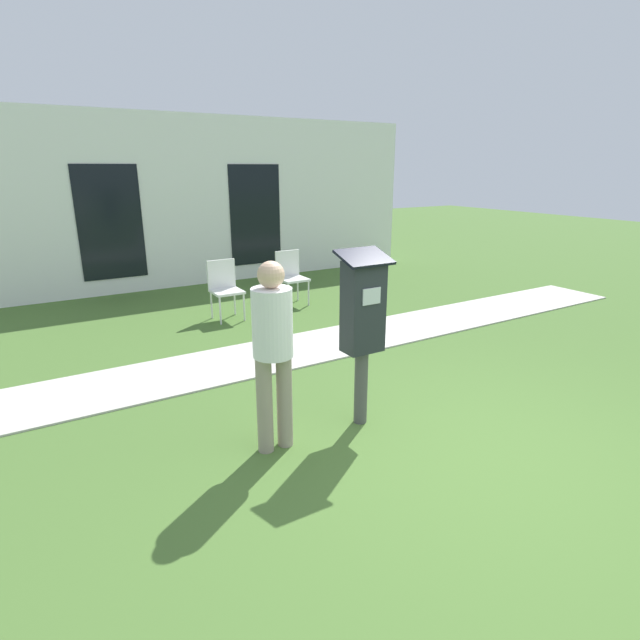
{
  "coord_description": "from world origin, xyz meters",
  "views": [
    {
      "loc": [
        -2.86,
        -2.41,
        2.25
      ],
      "look_at": [
        -0.83,
        0.93,
        1.05
      ],
      "focal_mm": 28.0,
      "sensor_mm": 36.0,
      "label": 1
    }
  ],
  "objects_px": {
    "parking_meter": "(363,316)",
    "person_standing": "(273,343)",
    "outdoor_chair_middle": "(290,273)",
    "outdoor_chair_left": "(224,285)"
  },
  "relations": [
    {
      "from": "parking_meter",
      "to": "outdoor_chair_middle",
      "type": "height_order",
      "value": "parking_meter"
    },
    {
      "from": "person_standing",
      "to": "outdoor_chair_left",
      "type": "relative_size",
      "value": 1.76
    },
    {
      "from": "parking_meter",
      "to": "outdoor_chair_middle",
      "type": "distance_m",
      "value": 4.29
    },
    {
      "from": "person_standing",
      "to": "outdoor_chair_middle",
      "type": "relative_size",
      "value": 1.76
    },
    {
      "from": "outdoor_chair_left",
      "to": "outdoor_chair_middle",
      "type": "xyz_separation_m",
      "value": [
        1.27,
        0.25,
        0.0
      ]
    },
    {
      "from": "outdoor_chair_middle",
      "to": "outdoor_chair_left",
      "type": "bearing_deg",
      "value": -171.86
    },
    {
      "from": "parking_meter",
      "to": "person_standing",
      "type": "bearing_deg",
      "value": 179.44
    },
    {
      "from": "parking_meter",
      "to": "person_standing",
      "type": "xyz_separation_m",
      "value": [
        -0.86,
        0.01,
        -0.09
      ]
    },
    {
      "from": "parking_meter",
      "to": "outdoor_chair_middle",
      "type": "xyz_separation_m",
      "value": [
        1.42,
        4.02,
        -0.49
      ]
    },
    {
      "from": "parking_meter",
      "to": "person_standing",
      "type": "distance_m",
      "value": 0.87
    }
  ]
}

